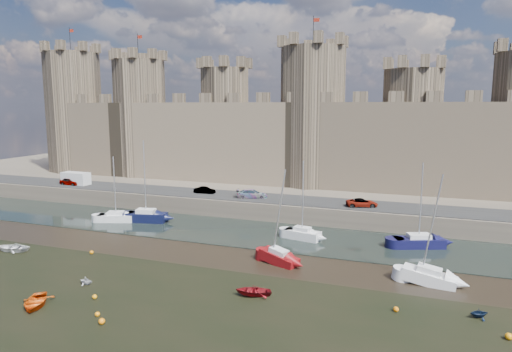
{
  "coord_description": "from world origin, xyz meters",
  "views": [
    {
      "loc": [
        19.97,
        -28.07,
        16.01
      ],
      "look_at": [
        1.53,
        22.0,
        7.72
      ],
      "focal_mm": 32.0,
      "sensor_mm": 36.0,
      "label": 1
    }
  ],
  "objects_px": {
    "van": "(76,179)",
    "dinghy_0": "(35,302)",
    "sailboat_0": "(116,217)",
    "car_0": "(70,181)",
    "car_2": "(252,194)",
    "sailboat_5": "(429,276)",
    "sailboat_4": "(279,257)",
    "car_1": "(205,190)",
    "sailboat_2": "(302,233)",
    "sailboat_3": "(419,241)",
    "sailboat_1": "(146,216)",
    "car_3": "(362,203)"
  },
  "relations": [
    {
      "from": "sailboat_1",
      "to": "sailboat_4",
      "type": "xyz_separation_m",
      "value": [
        22.24,
        -9.65,
        -0.14
      ]
    },
    {
      "from": "car_2",
      "to": "sailboat_0",
      "type": "bearing_deg",
      "value": 105.36
    },
    {
      "from": "van",
      "to": "sailboat_5",
      "type": "distance_m",
      "value": 59.95
    },
    {
      "from": "car_1",
      "to": "sailboat_4",
      "type": "xyz_separation_m",
      "value": [
        18.05,
        -19.32,
        -2.32
      ]
    },
    {
      "from": "van",
      "to": "sailboat_4",
      "type": "distance_m",
      "value": 46.41
    },
    {
      "from": "car_1",
      "to": "sailboat_5",
      "type": "xyz_separation_m",
      "value": [
        32.42,
        -19.76,
        -2.31
      ]
    },
    {
      "from": "sailboat_1",
      "to": "sailboat_3",
      "type": "xyz_separation_m",
      "value": [
        35.57,
        0.89,
        -0.11
      ]
    },
    {
      "from": "van",
      "to": "dinghy_0",
      "type": "distance_m",
      "value": 44.46
    },
    {
      "from": "car_2",
      "to": "sailboat_0",
      "type": "height_order",
      "value": "sailboat_0"
    },
    {
      "from": "car_2",
      "to": "sailboat_0",
      "type": "relative_size",
      "value": 0.5
    },
    {
      "from": "sailboat_2",
      "to": "sailboat_5",
      "type": "height_order",
      "value": "sailboat_5"
    },
    {
      "from": "van",
      "to": "sailboat_4",
      "type": "xyz_separation_m",
      "value": [
        42.32,
        -18.84,
        -2.86
      ]
    },
    {
      "from": "sailboat_2",
      "to": "sailboat_4",
      "type": "xyz_separation_m",
      "value": [
        -0.13,
        -9.0,
        -0.05
      ]
    },
    {
      "from": "car_1",
      "to": "dinghy_0",
      "type": "bearing_deg",
      "value": -178.48
    },
    {
      "from": "car_0",
      "to": "car_1",
      "type": "xyz_separation_m",
      "value": [
        24.94,
        1.06,
        -0.11
      ]
    },
    {
      "from": "van",
      "to": "car_2",
      "type": "bearing_deg",
      "value": 2.3
    },
    {
      "from": "car_1",
      "to": "sailboat_0",
      "type": "bearing_deg",
      "value": 141.04
    },
    {
      "from": "sailboat_1",
      "to": "car_3",
      "type": "bearing_deg",
      "value": 5.91
    },
    {
      "from": "car_0",
      "to": "sailboat_5",
      "type": "bearing_deg",
      "value": -104.25
    },
    {
      "from": "sailboat_2",
      "to": "sailboat_5",
      "type": "distance_m",
      "value": 17.08
    },
    {
      "from": "dinghy_0",
      "to": "sailboat_5",
      "type": "bearing_deg",
      "value": -3.13
    },
    {
      "from": "sailboat_1",
      "to": "car_1",
      "type": "bearing_deg",
      "value": 55.52
    },
    {
      "from": "car_1",
      "to": "sailboat_1",
      "type": "bearing_deg",
      "value": 153.84
    },
    {
      "from": "car_0",
      "to": "sailboat_2",
      "type": "bearing_deg",
      "value": -98.32
    },
    {
      "from": "car_1",
      "to": "sailboat_1",
      "type": "xyz_separation_m",
      "value": [
        -4.19,
        -9.68,
        -2.18
      ]
    },
    {
      "from": "sailboat_0",
      "to": "car_0",
      "type": "bearing_deg",
      "value": 129.8
    },
    {
      "from": "sailboat_0",
      "to": "sailboat_4",
      "type": "distance_m",
      "value": 27.44
    },
    {
      "from": "car_1",
      "to": "dinghy_0",
      "type": "height_order",
      "value": "car_1"
    },
    {
      "from": "car_3",
      "to": "sailboat_2",
      "type": "distance_m",
      "value": 11.16
    },
    {
      "from": "sailboat_1",
      "to": "sailboat_3",
      "type": "distance_m",
      "value": 35.59
    },
    {
      "from": "car_1",
      "to": "car_2",
      "type": "height_order",
      "value": "car_2"
    },
    {
      "from": "van",
      "to": "sailboat_1",
      "type": "height_order",
      "value": "sailboat_1"
    },
    {
      "from": "van",
      "to": "sailboat_4",
      "type": "height_order",
      "value": "sailboat_4"
    },
    {
      "from": "sailboat_1",
      "to": "dinghy_0",
      "type": "distance_m",
      "value": 26.93
    },
    {
      "from": "sailboat_0",
      "to": "sailboat_2",
      "type": "distance_m",
      "value": 26.32
    },
    {
      "from": "car_0",
      "to": "sailboat_2",
      "type": "relative_size",
      "value": 0.41
    },
    {
      "from": "car_2",
      "to": "sailboat_2",
      "type": "xyz_separation_m",
      "value": [
        10.14,
        -9.71,
        -2.38
      ]
    },
    {
      "from": "car_0",
      "to": "dinghy_0",
      "type": "xyz_separation_m",
      "value": [
        27.61,
        -34.65,
        -2.8
      ]
    },
    {
      "from": "car_0",
      "to": "sailboat_3",
      "type": "height_order",
      "value": "sailboat_3"
    },
    {
      "from": "sailboat_2",
      "to": "sailboat_5",
      "type": "bearing_deg",
      "value": -21.94
    },
    {
      "from": "van",
      "to": "car_1",
      "type": "bearing_deg",
      "value": 3.67
    },
    {
      "from": "car_2",
      "to": "van",
      "type": "height_order",
      "value": "van"
    },
    {
      "from": "car_3",
      "to": "sailboat_0",
      "type": "bearing_deg",
      "value": 87.76
    },
    {
      "from": "car_2",
      "to": "sailboat_1",
      "type": "distance_m",
      "value": 15.4
    },
    {
      "from": "van",
      "to": "dinghy_0",
      "type": "xyz_separation_m",
      "value": [
        26.93,
        -35.23,
        -3.23
      ]
    },
    {
      "from": "sailboat_1",
      "to": "sailboat_5",
      "type": "relative_size",
      "value": 1.11
    },
    {
      "from": "car_2",
      "to": "sailboat_5",
      "type": "distance_m",
      "value": 31.09
    },
    {
      "from": "sailboat_2",
      "to": "sailboat_3",
      "type": "relative_size",
      "value": 0.98
    },
    {
      "from": "car_0",
      "to": "dinghy_0",
      "type": "height_order",
      "value": "car_0"
    },
    {
      "from": "van",
      "to": "sailboat_2",
      "type": "relative_size",
      "value": 0.52
    }
  ]
}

